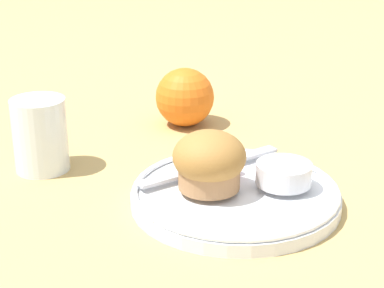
{
  "coord_description": "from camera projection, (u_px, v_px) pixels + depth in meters",
  "views": [
    {
      "loc": [
        -0.31,
        -0.54,
        0.31
      ],
      "look_at": [
        -0.03,
        0.04,
        0.06
      ],
      "focal_mm": 60.0,
      "sensor_mm": 36.0,
      "label": 1
    }
  ],
  "objects": [
    {
      "name": "orange_fruit",
      "position": [
        185.0,
        97.0,
        0.89
      ],
      "size": [
        0.08,
        0.08,
        0.08
      ],
      "color": "orange",
      "rests_on": "ground_plane"
    },
    {
      "name": "berry_pair",
      "position": [
        228.0,
        165.0,
        0.71
      ],
      "size": [
        0.03,
        0.01,
        0.01
      ],
      "color": "#B7192D",
      "rests_on": "plate"
    },
    {
      "name": "butter_knife",
      "position": [
        212.0,
        166.0,
        0.72
      ],
      "size": [
        0.19,
        0.04,
        0.0
      ],
      "rotation": [
        0.0,
        0.0,
        0.14
      ],
      "color": "#B7B7BC",
      "rests_on": "plate"
    },
    {
      "name": "juice_glass",
      "position": [
        40.0,
        135.0,
        0.75
      ],
      "size": [
        0.06,
        0.06,
        0.09
      ],
      "color": "silver",
      "rests_on": "ground_plane"
    },
    {
      "name": "plate",
      "position": [
        234.0,
        195.0,
        0.68
      ],
      "size": [
        0.22,
        0.22,
        0.02
      ],
      "color": "white",
      "rests_on": "ground_plane"
    },
    {
      "name": "cream_ramekin",
      "position": [
        284.0,
        173.0,
        0.68
      ],
      "size": [
        0.06,
        0.06,
        0.02
      ],
      "color": "silver",
      "rests_on": "plate"
    },
    {
      "name": "muffin",
      "position": [
        209.0,
        161.0,
        0.66
      ],
      "size": [
        0.08,
        0.08,
        0.06
      ],
      "color": "#9E7047",
      "rests_on": "plate"
    },
    {
      "name": "ground_plane",
      "position": [
        230.0,
        199.0,
        0.69
      ],
      "size": [
        3.0,
        3.0,
        0.0
      ],
      "primitive_type": "plane",
      "color": "tan"
    }
  ]
}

